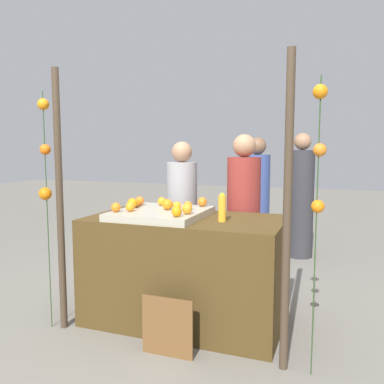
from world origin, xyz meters
The scene contains 25 objects.
ground_plane centered at (0.00, 0.00, 0.00)m, with size 24.00×24.00×0.00m, color gray.
stall_counter centered at (0.00, 0.00, 0.45)m, with size 1.63×0.90×0.90m, color #4C3819.
orange_tray centered at (-0.20, -0.05, 0.93)m, with size 0.72×0.76×0.06m, color #B2AD99.
orange_0 centered at (-0.31, 0.19, 0.99)m, with size 0.08×0.08×0.08m, color orange.
orange_1 centered at (-0.50, 0.13, 1.00)m, with size 0.08×0.08×0.08m, color orange.
orange_2 centered at (-0.51, -0.28, 0.99)m, with size 0.08×0.08×0.08m, color orange.
orange_3 centered at (0.01, 0.03, 0.99)m, with size 0.07×0.07×0.07m, color orange.
orange_4 centered at (-0.41, -0.21, 0.99)m, with size 0.08×0.08×0.08m, color orange.
orange_5 centered at (0.06, 0.27, 1.00)m, with size 0.08×0.08×0.08m, color orange.
orange_6 centered at (-0.49, 0.03, 0.99)m, with size 0.07×0.07×0.07m, color orange.
orange_7 centered at (-0.16, -0.03, 1.00)m, with size 0.09×0.09×0.09m, color orange.
orange_8 centered at (-0.48, -0.05, 1.00)m, with size 0.09×0.09×0.09m, color orange.
orange_9 centered at (-0.07, -0.01, 0.99)m, with size 0.07×0.07×0.07m, color orange.
orange_10 centered at (0.05, -0.32, 1.00)m, with size 0.08×0.08×0.08m, color orange.
orange_11 centered at (0.08, -0.18, 1.00)m, with size 0.08×0.08×0.08m, color orange.
juice_bottle centered at (0.34, -0.08, 1.00)m, with size 0.06×0.06×0.23m.
chalkboard_sign centered at (0.10, -0.61, 0.21)m, with size 0.39×0.03×0.44m.
vendor_left centered at (-0.30, 0.68, 0.72)m, with size 0.31×0.31×1.54m.
vendor_right centered at (0.34, 0.66, 0.75)m, with size 0.32×0.32×1.61m.
crowd_person_0 centered at (0.23, 1.86, 0.75)m, with size 0.32×0.32×1.61m.
crowd_person_1 centered at (0.72, 2.43, 0.78)m, with size 0.34×0.34×1.68m.
canopy_post_left centered at (-0.89, -0.49, 1.05)m, with size 0.06×0.06×2.10m, color #473828.
canopy_post_right centered at (0.89, -0.49, 1.05)m, with size 0.06×0.06×2.10m, color #473828.
garland_strand_left centered at (-1.00, -0.52, 1.40)m, with size 0.11×0.11×1.92m.
garland_strand_right centered at (1.08, -0.50, 1.46)m, with size 0.10×0.09×1.92m.
Camera 1 is at (1.20, -3.09, 1.48)m, focal length 37.40 mm.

